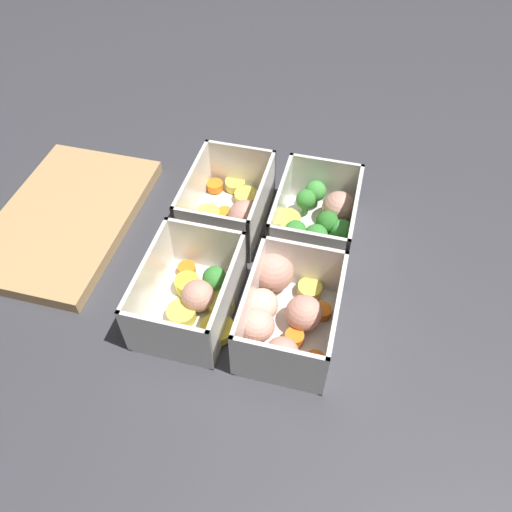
% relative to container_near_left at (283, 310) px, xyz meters
% --- Properties ---
extents(ground_plane, '(4.00, 4.00, 0.00)m').
position_rel_container_near_left_xyz_m(ground_plane, '(0.07, 0.05, -0.03)').
color(ground_plane, '#38383D').
extents(container_near_left, '(0.16, 0.12, 0.08)m').
position_rel_container_near_left_xyz_m(container_near_left, '(0.00, 0.00, 0.00)').
color(container_near_left, silver).
rests_on(container_near_left, ground_plane).
extents(container_near_right, '(0.15, 0.12, 0.08)m').
position_rel_container_near_left_xyz_m(container_near_right, '(0.16, -0.02, 0.00)').
color(container_near_right, silver).
rests_on(container_near_right, ground_plane).
extents(container_far_left, '(0.15, 0.12, 0.08)m').
position_rel_container_near_left_xyz_m(container_far_left, '(-0.01, 0.11, -0.00)').
color(container_far_left, silver).
rests_on(container_far_left, ground_plane).
extents(container_far_right, '(0.16, 0.11, 0.08)m').
position_rel_container_near_left_xyz_m(container_far_right, '(0.15, 0.11, -0.00)').
color(container_far_right, silver).
rests_on(container_far_right, ground_plane).
extents(cutting_board, '(0.28, 0.18, 0.02)m').
position_rel_container_near_left_xyz_m(cutting_board, '(0.09, 0.33, -0.02)').
color(cutting_board, tan).
rests_on(cutting_board, ground_plane).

